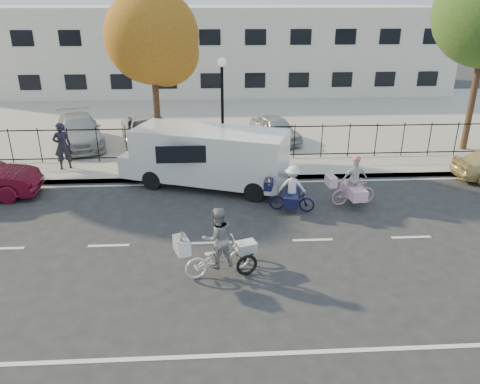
{
  "coord_description": "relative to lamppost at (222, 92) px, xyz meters",
  "views": [
    {
      "loc": [
        0.14,
        -12.12,
        6.72
      ],
      "look_at": [
        0.9,
        1.2,
        1.1
      ],
      "focal_mm": 35.0,
      "sensor_mm": 36.0,
      "label": 1
    }
  ],
  "objects": [
    {
      "name": "zebra_trike",
      "position": [
        -0.32,
        -8.45,
        -2.39
      ],
      "size": [
        2.18,
        1.39,
        1.88
      ],
      "rotation": [
        0.0,
        0.0,
        1.91
      ],
      "color": "silver",
      "rests_on": "ground"
    },
    {
      "name": "road_markings",
      "position": [
        -0.5,
        -6.8,
        -3.11
      ],
      "size": [
        60.0,
        9.52,
        0.01
      ],
      "primitive_type": null,
      "color": "silver",
      "rests_on": "ground"
    },
    {
      "name": "white_van",
      "position": [
        -0.64,
        -2.3,
        -1.9
      ],
      "size": [
        6.67,
        3.88,
        2.19
      ],
      "rotation": [
        0.0,
        0.0,
        -0.35
      ],
      "color": "white",
      "rests_on": "ground"
    },
    {
      "name": "street_sign",
      "position": [
        -2.35,
        0.0,
        -1.7
      ],
      "size": [
        0.85,
        0.06,
        1.8
      ],
      "color": "black",
      "rests_on": "sidewalk"
    },
    {
      "name": "bull_bike",
      "position": [
        2.17,
        -4.69,
        -2.48
      ],
      "size": [
        1.77,
        1.24,
        1.59
      ],
      "rotation": [
        0.0,
        0.0,
        1.32
      ],
      "color": "#0F0F33",
      "rests_on": "ground"
    },
    {
      "name": "pedestrian",
      "position": [
        -6.5,
        -0.43,
        -2.0
      ],
      "size": [
        0.83,
        0.71,
        1.93
      ],
      "primitive_type": "imported",
      "rotation": [
        0.0,
        0.0,
        3.57
      ],
      "color": "black",
      "rests_on": "sidewalk"
    },
    {
      "name": "ground",
      "position": [
        -0.5,
        -6.8,
        -3.11
      ],
      "size": [
        120.0,
        120.0,
        0.0
      ],
      "primitive_type": "plane",
      "color": "#333334"
    },
    {
      "name": "iron_fence",
      "position": [
        -0.5,
        0.4,
        -2.21
      ],
      "size": [
        58.0,
        0.06,
        1.5
      ],
      "primitive_type": null,
      "color": "black",
      "rests_on": "sidewalk"
    },
    {
      "name": "building",
      "position": [
        -0.5,
        18.2,
        -0.11
      ],
      "size": [
        34.0,
        10.0,
        6.0
      ],
      "primitive_type": "cube",
      "color": "silver",
      "rests_on": "ground"
    },
    {
      "name": "lot_car_d",
      "position": [
        2.61,
        3.03,
        -2.35
      ],
      "size": [
        2.55,
        3.86,
        1.22
      ],
      "primitive_type": "imported",
      "rotation": [
        0.0,
        0.0,
        0.34
      ],
      "color": "#AEB1B6",
      "rests_on": "parking_lot"
    },
    {
      "name": "lamppost",
      "position": [
        0.0,
        0.0,
        0.0
      ],
      "size": [
        0.36,
        0.36,
        4.33
      ],
      "color": "black",
      "rests_on": "sidewalk"
    },
    {
      "name": "curb",
      "position": [
        -0.5,
        -1.75,
        -3.04
      ],
      "size": [
        60.0,
        0.1,
        0.15
      ],
      "primitive_type": "cube",
      "color": "#A8A399",
      "rests_on": "ground"
    },
    {
      "name": "tree_mid",
      "position": [
        -2.69,
        1.46,
        1.87
      ],
      "size": [
        3.88,
        3.88,
        7.11
      ],
      "color": "#442D1D",
      "rests_on": "ground"
    },
    {
      "name": "unicorn_bike",
      "position": [
        4.36,
        -4.33,
        -2.44
      ],
      "size": [
        1.82,
        1.28,
        1.81
      ],
      "rotation": [
        0.0,
        0.0,
        1.7
      ],
      "color": "#D8A4B4",
      "rests_on": "ground"
    },
    {
      "name": "lot_car_b",
      "position": [
        -3.61,
        2.92,
        -2.34
      ],
      "size": [
        3.05,
        4.86,
        1.25
      ],
      "primitive_type": "imported",
      "rotation": [
        0.0,
        0.0,
        0.23
      ],
      "color": "silver",
      "rests_on": "parking_lot"
    },
    {
      "name": "parking_lot",
      "position": [
        -0.5,
        8.2,
        -3.04
      ],
      "size": [
        60.0,
        15.6,
        0.15
      ],
      "primitive_type": "cube",
      "color": "#A8A399",
      "rests_on": "ground"
    },
    {
      "name": "sidewalk",
      "position": [
        -0.5,
        -0.7,
        -3.04
      ],
      "size": [
        60.0,
        2.2,
        0.15
      ],
      "primitive_type": "cube",
      "color": "#A8A399",
      "rests_on": "ground"
    },
    {
      "name": "lot_car_a",
      "position": [
        -6.73,
        2.91,
        -2.27
      ],
      "size": [
        3.44,
        5.14,
        1.38
      ],
      "primitive_type": "imported",
      "rotation": [
        0.0,
        0.0,
        0.35
      ],
      "color": "#A7ABAF",
      "rests_on": "parking_lot"
    }
  ]
}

